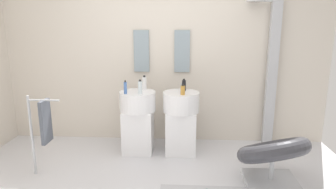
{
  "coord_description": "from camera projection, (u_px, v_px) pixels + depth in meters",
  "views": [
    {
      "loc": [
        0.34,
        -2.78,
        1.74
      ],
      "look_at": [
        0.15,
        0.55,
        0.95
      ],
      "focal_mm": 32.35,
      "sensor_mm": 36.0,
      "label": 1
    }
  ],
  "objects": [
    {
      "name": "pedestal_sink_left",
      "position": [
        138.0,
        119.0,
        4.12
      ],
      "size": [
        0.48,
        0.48,
        0.95
      ],
      "color": "white",
      "rests_on": "ground_plane"
    },
    {
      "name": "soap_bottle_white",
      "position": [
        144.0,
        83.0,
        4.16
      ],
      "size": [
        0.06,
        0.06,
        0.19
      ],
      "color": "white",
      "rests_on": "pedestal_sink_left"
    },
    {
      "name": "vanity_mirror_left",
      "position": [
        142.0,
        51.0,
        4.36
      ],
      "size": [
        0.22,
        0.03,
        0.6
      ],
      "primitive_type": "cube",
      "color": "#8C9EA8"
    },
    {
      "name": "vanity_mirror_right",
      "position": [
        182.0,
        51.0,
        4.33
      ],
      "size": [
        0.22,
        0.03,
        0.6
      ],
      "primitive_type": "cube",
      "color": "#8C9EA8"
    },
    {
      "name": "soap_bottle_amber",
      "position": [
        183.0,
        90.0,
        3.85
      ],
      "size": [
        0.06,
        0.06,
        0.14
      ],
      "color": "#C68C38",
      "rests_on": "pedestal_sink_right"
    },
    {
      "name": "lounge_chair",
      "position": [
        273.0,
        155.0,
        3.28
      ],
      "size": [
        1.06,
        1.06,
        0.65
      ],
      "color": "#B7BABF",
      "rests_on": "ground_plane"
    },
    {
      "name": "towel_rack",
      "position": [
        43.0,
        123.0,
        3.44
      ],
      "size": [
        0.37,
        0.22,
        0.95
      ],
      "color": "#B7BABF",
      "rests_on": "ground_plane"
    },
    {
      "name": "pedestal_sink_right",
      "position": [
        181.0,
        120.0,
        4.09
      ],
      "size": [
        0.48,
        0.48,
        0.95
      ],
      "color": "white",
      "rests_on": "ground_plane"
    },
    {
      "name": "soap_bottle_clear",
      "position": [
        140.0,
        87.0,
        3.9
      ],
      "size": [
        0.06,
        0.06,
        0.18
      ],
      "color": "silver",
      "rests_on": "pedestal_sink_left"
    },
    {
      "name": "soap_bottle_black",
      "position": [
        184.0,
        85.0,
        4.09
      ],
      "size": [
        0.05,
        0.05,
        0.16
      ],
      "color": "black",
      "rests_on": "pedestal_sink_right"
    },
    {
      "name": "soap_bottle_blue",
      "position": [
        125.0,
        88.0,
        3.9
      ],
      "size": [
        0.04,
        0.04,
        0.17
      ],
      "color": "#4C72B7",
      "rests_on": "pedestal_sink_left"
    },
    {
      "name": "rear_partition",
      "position": [
        162.0,
        54.0,
        4.43
      ],
      "size": [
        4.8,
        0.1,
        2.6
      ],
      "primitive_type": "cube",
      "color": "beige",
      "rests_on": "ground_plane"
    },
    {
      "name": "shower_column",
      "position": [
        271.0,
        71.0,
        4.27
      ],
      "size": [
        0.49,
        0.24,
        2.05
      ],
      "color": "#B7BABF",
      "rests_on": "ground_plane"
    }
  ]
}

